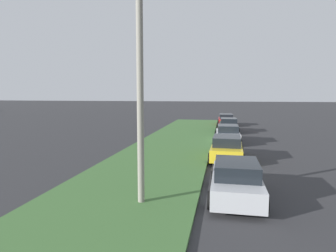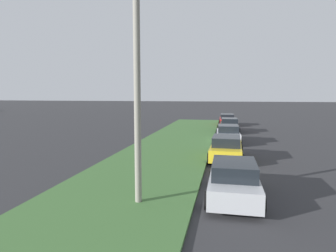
# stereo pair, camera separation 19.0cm
# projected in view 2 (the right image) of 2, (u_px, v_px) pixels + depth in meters

# --- Properties ---
(grass_median) EXTENTS (60.00, 6.00, 0.12)m
(grass_median) POSITION_uv_depth(u_px,v_px,m) (140.00, 175.00, 14.05)
(grass_median) COLOR #3D6633
(grass_median) RESTS_ON ground
(parked_car_silver) EXTENTS (4.30, 2.02, 1.47)m
(parked_car_silver) POSITION_uv_depth(u_px,v_px,m) (234.00, 180.00, 11.04)
(parked_car_silver) COLOR #B2B5BA
(parked_car_silver) RESTS_ON ground
(parked_car_yellow) EXTENTS (4.35, 2.12, 1.47)m
(parked_car_yellow) POSITION_uv_depth(u_px,v_px,m) (226.00, 148.00, 17.50)
(parked_car_yellow) COLOR gold
(parked_car_yellow) RESTS_ON ground
(parked_car_white) EXTENTS (4.36, 2.13, 1.47)m
(parked_car_white) POSITION_uv_depth(u_px,v_px,m) (228.00, 134.00, 23.64)
(parked_car_white) COLOR silver
(parked_car_white) RESTS_ON ground
(parked_car_black) EXTENTS (4.36, 2.13, 1.47)m
(parked_car_black) POSITION_uv_depth(u_px,v_px,m) (229.00, 125.00, 30.21)
(parked_car_black) COLOR black
(parked_car_black) RESTS_ON ground
(parked_car_red) EXTENTS (4.35, 2.12, 1.47)m
(parked_car_red) POSITION_uv_depth(u_px,v_px,m) (227.00, 120.00, 36.47)
(parked_car_red) COLOR red
(parked_car_red) RESTS_ON ground
(streetlight) EXTENTS (0.40, 2.87, 7.50)m
(streetlight) POSITION_uv_depth(u_px,v_px,m) (147.00, 83.00, 9.92)
(streetlight) COLOR gray
(streetlight) RESTS_ON ground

